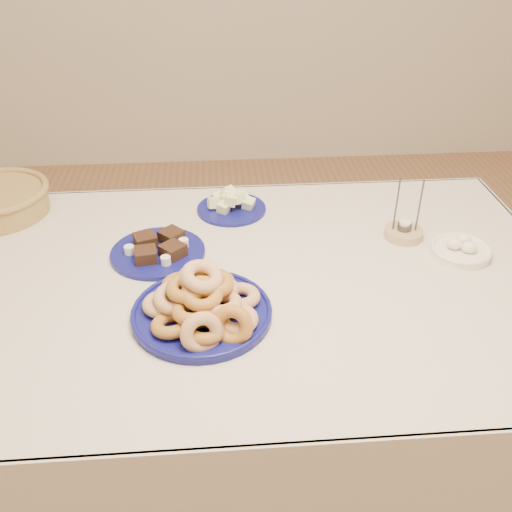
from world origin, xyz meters
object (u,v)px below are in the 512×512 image
(melon_plate, at_px, (230,204))
(brownie_plate, at_px, (158,250))
(donut_platter, at_px, (202,305))
(dining_table, at_px, (255,308))
(candle_holder, at_px, (404,232))
(egg_bowl, at_px, (461,250))

(melon_plate, bearing_deg, brownie_plate, -130.85)
(donut_platter, distance_m, melon_plate, 0.55)
(dining_table, height_order, brownie_plate, brownie_plate)
(donut_platter, xyz_separation_m, brownie_plate, (-0.13, 0.30, -0.03))
(melon_plate, distance_m, candle_holder, 0.55)
(donut_platter, xyz_separation_m, candle_holder, (0.60, 0.34, -0.02))
(melon_plate, height_order, egg_bowl, melon_plate)
(melon_plate, distance_m, egg_bowl, 0.72)
(candle_holder, xyz_separation_m, egg_bowl, (0.13, -0.11, -0.00))
(melon_plate, xyz_separation_m, egg_bowl, (0.64, -0.32, -0.00))
(melon_plate, relative_size, egg_bowl, 1.13)
(melon_plate, bearing_deg, candle_holder, -22.34)
(donut_platter, relative_size, melon_plate, 1.61)
(brownie_plate, bearing_deg, melon_plate, 49.15)
(brownie_plate, height_order, egg_bowl, egg_bowl)
(candle_holder, bearing_deg, brownie_plate, -176.81)
(egg_bowl, bearing_deg, brownie_plate, 175.44)
(donut_platter, distance_m, brownie_plate, 0.32)
(melon_plate, relative_size, candle_holder, 1.29)
(melon_plate, height_order, brownie_plate, melon_plate)
(donut_platter, relative_size, egg_bowl, 1.83)
(dining_table, xyz_separation_m, donut_platter, (-0.14, -0.16, 0.15))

